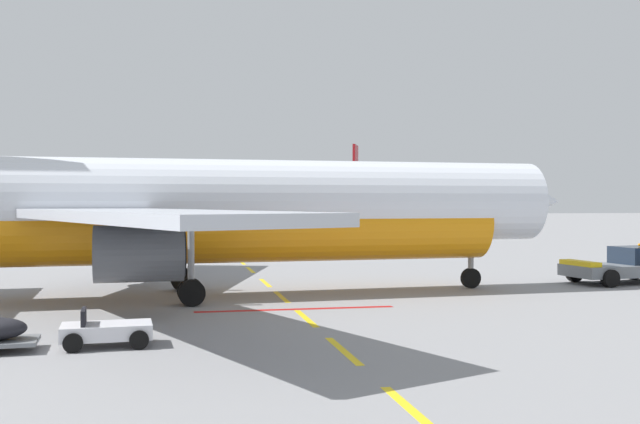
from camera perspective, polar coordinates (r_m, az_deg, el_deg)
ground at (r=54.08m, az=18.40°, el=-3.77°), size 400.00×400.00×0.00m
apron_paint_markings at (r=44.01m, az=-5.09°, el=-4.77°), size 8.00×96.84×0.01m
airliner_foreground at (r=33.47m, az=-7.93°, el=0.23°), size 34.79×34.58×12.20m
pushback_tug at (r=41.94m, az=22.64°, el=-3.88°), size 6.28×3.71×2.08m
airliner_mid_left at (r=118.71m, az=3.44°, el=0.68°), size 33.06×34.41×12.38m
terminal_satellite at (r=177.47m, az=-6.05°, el=1.19°), size 66.18×22.13×12.51m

